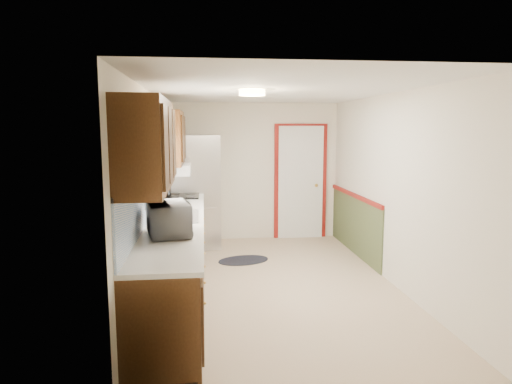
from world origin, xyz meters
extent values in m
cube|color=tan|center=(0.00, 0.00, 0.00)|extent=(3.20, 5.20, 0.12)
cube|color=white|center=(0.00, 0.00, 2.40)|extent=(3.20, 5.20, 0.12)
cube|color=silver|center=(0.00, 2.50, 1.20)|extent=(3.20, 0.10, 2.40)
cube|color=silver|center=(0.00, -2.50, 1.20)|extent=(3.20, 0.10, 2.40)
cube|color=silver|center=(-1.50, 0.00, 1.20)|extent=(0.10, 5.20, 2.40)
cube|color=silver|center=(1.50, 0.00, 1.20)|extent=(0.10, 5.20, 2.40)
cube|color=#341C0B|center=(-1.20, -0.30, 0.45)|extent=(0.60, 4.00, 0.90)
cube|color=silver|center=(-1.19, -0.30, 0.92)|extent=(0.63, 4.00, 0.04)
cube|color=#609CEA|center=(-1.49, -0.30, 1.22)|extent=(0.02, 4.00, 0.55)
cube|color=#341C0B|center=(-1.32, -1.60, 1.83)|extent=(0.35, 1.40, 0.75)
cube|color=#341C0B|center=(-1.32, 1.10, 1.83)|extent=(0.35, 1.20, 0.75)
cube|color=white|center=(-1.49, -0.20, 1.62)|extent=(0.02, 1.00, 0.90)
cube|color=#D85728|center=(-1.44, -0.20, 1.97)|extent=(0.05, 1.12, 0.24)
cube|color=#B7B7BC|center=(-1.19, -0.20, 0.95)|extent=(0.52, 0.82, 0.02)
cube|color=white|center=(-1.27, 1.15, 1.38)|extent=(0.45, 0.60, 0.15)
cube|color=maroon|center=(0.85, 2.47, 1.00)|extent=(0.94, 0.05, 2.08)
cube|color=white|center=(0.85, 2.44, 1.00)|extent=(0.80, 0.04, 2.00)
cube|color=#434F2C|center=(1.49, 1.35, 0.45)|extent=(0.02, 2.30, 0.90)
cube|color=maroon|center=(1.48, 1.35, 0.92)|extent=(0.04, 2.30, 0.06)
cylinder|color=#FFD88C|center=(-0.30, -0.20, 2.36)|extent=(0.30, 0.30, 0.06)
imported|color=white|center=(-1.20, -1.10, 1.13)|extent=(0.42, 0.62, 0.38)
cube|color=#B7B7BC|center=(-1.02, 2.05, 0.93)|extent=(0.85, 0.80, 1.85)
cylinder|color=black|center=(-1.28, 1.65, 0.83)|extent=(0.02, 0.02, 1.30)
ellipsoid|color=black|center=(-0.29, 1.10, 0.01)|extent=(0.87, 0.67, 0.01)
cube|color=black|center=(-1.19, 1.40, 0.95)|extent=(0.50, 0.60, 0.02)
camera|label=1|loc=(-0.86, -5.47, 1.96)|focal=32.00mm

